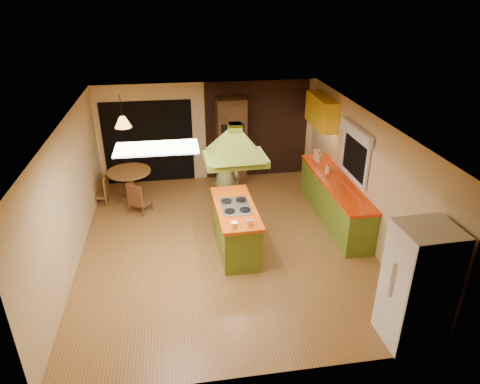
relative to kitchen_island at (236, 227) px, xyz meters
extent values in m
plane|color=olive|center=(-0.19, 0.21, -0.46)|extent=(6.50, 6.50, 0.00)
plane|color=beige|center=(-0.19, 3.46, 0.79)|extent=(5.50, 0.00, 5.50)
plane|color=beige|center=(-0.19, -3.04, 0.79)|extent=(5.50, 0.00, 5.50)
plane|color=beige|center=(-2.94, 0.21, 0.79)|extent=(0.00, 6.50, 6.50)
plane|color=beige|center=(2.56, 0.21, 0.79)|extent=(0.00, 6.50, 6.50)
plane|color=silver|center=(-0.19, 0.21, 2.04)|extent=(6.50, 6.50, 0.00)
cube|color=#381E14|center=(1.06, 3.44, 0.79)|extent=(2.64, 0.03, 2.50)
cube|color=black|center=(-1.69, 3.44, 0.59)|extent=(2.20, 0.03, 2.10)
cube|color=olive|center=(2.26, 0.81, -0.03)|extent=(0.58, 3.00, 0.86)
cube|color=#E53807|center=(2.26, 0.81, 0.43)|extent=(0.62, 3.05, 0.06)
cube|color=yellow|center=(2.38, 2.41, 1.49)|extent=(0.34, 1.40, 0.70)
cube|color=black|center=(2.53, 0.61, 1.09)|extent=(0.03, 1.16, 0.96)
cube|color=white|center=(2.48, 0.61, 1.56)|extent=(0.10, 1.35, 0.22)
cube|color=white|center=(-1.29, -0.99, 2.03)|extent=(1.20, 0.60, 0.03)
cube|color=olive|center=(0.00, 0.00, -0.04)|extent=(0.71, 1.75, 0.85)
cube|color=#E24E07|center=(0.00, 0.00, 0.42)|extent=(0.77, 1.83, 0.06)
cube|color=silver|center=(0.00, 0.00, 0.45)|extent=(0.54, 0.77, 0.02)
cube|color=#5D6D1B|center=(0.00, 0.00, 1.39)|extent=(1.11, 0.82, 0.13)
pyramid|color=#5D6D1B|center=(0.00, 0.00, 1.90)|extent=(1.11, 0.82, 0.45)
cube|color=#5D6D1B|center=(0.00, 0.00, 1.97)|extent=(0.22, 0.22, 0.14)
imported|color=#4F4F2A|center=(-0.05, 1.26, 0.48)|extent=(0.80, 0.68, 1.87)
cube|color=white|center=(2.12, -2.70, 0.46)|extent=(0.78, 0.74, 1.84)
cube|color=#492C17|center=(0.35, 3.16, 0.62)|extent=(0.73, 0.61, 2.16)
cube|color=black|center=(0.35, 2.86, 0.92)|extent=(0.56, 0.04, 0.45)
cube|color=black|center=(0.35, 2.86, 0.42)|extent=(0.56, 0.04, 0.45)
cylinder|color=brown|center=(-2.14, 2.44, 0.26)|extent=(0.99, 0.99, 0.05)
cylinder|color=brown|center=(-2.14, 2.44, -0.09)|extent=(0.14, 0.14, 0.69)
cylinder|color=brown|center=(-2.14, 2.44, -0.43)|extent=(0.55, 0.55, 0.05)
cone|color=#FF9E3F|center=(-2.14, 2.44, 1.44)|extent=(0.46, 0.46, 0.24)
cylinder|color=beige|center=(2.21, 2.01, 0.57)|extent=(0.20, 0.20, 0.23)
cylinder|color=beige|center=(2.21, 1.83, 0.55)|extent=(0.18, 0.18, 0.19)
cylinder|color=beige|center=(2.21, 1.20, 0.54)|extent=(0.15, 0.15, 0.17)
camera|label=1|loc=(-1.00, -6.94, 4.17)|focal=32.00mm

